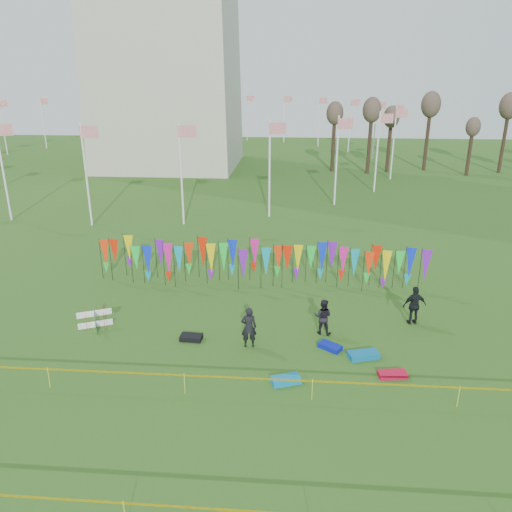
# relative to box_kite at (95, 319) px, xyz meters

# --- Properties ---
(ground) EXTENTS (160.00, 160.00, 0.00)m
(ground) POSITION_rel_box_kite_xyz_m (7.22, -3.38, -0.45)
(ground) COLOR #2C5618
(ground) RESTS_ON ground
(flagpole_ring) EXTENTS (57.40, 56.16, 8.00)m
(flagpole_ring) POSITION_rel_box_kite_xyz_m (-6.78, 44.62, 3.55)
(flagpole_ring) COLOR silver
(flagpole_ring) RESTS_ON ground
(banner_row) EXTENTS (18.64, 0.64, 2.40)m
(banner_row) POSITION_rel_box_kite_xyz_m (7.50, 5.74, 1.07)
(banner_row) COLOR black
(banner_row) RESTS_ON ground
(caution_tape_near) EXTENTS (26.00, 0.02, 0.90)m
(caution_tape_near) POSITION_rel_box_kite_xyz_m (7.00, -4.88, 0.33)
(caution_tape_near) COLOR yellow
(caution_tape_near) RESTS_ON ground
(caution_tape_far) EXTENTS (26.00, 0.02, 0.90)m
(caution_tape_far) POSITION_rel_box_kite_xyz_m (7.00, -10.82, 0.33)
(caution_tape_far) COLOR yellow
(caution_tape_far) RESTS_ON ground
(box_kite) EXTENTS (0.81, 0.81, 0.91)m
(box_kite) POSITION_rel_box_kite_xyz_m (0.00, 0.00, 0.00)
(box_kite) COLOR red
(box_kite) RESTS_ON ground
(person_left) EXTENTS (0.76, 0.61, 1.90)m
(person_left) POSITION_rel_box_kite_xyz_m (7.47, -1.19, 0.50)
(person_left) COLOR black
(person_left) RESTS_ON ground
(person_mid) EXTENTS (0.93, 0.69, 1.72)m
(person_mid) POSITION_rel_box_kite_xyz_m (10.77, 0.27, 0.41)
(person_mid) COLOR black
(person_mid) RESTS_ON ground
(person_right) EXTENTS (1.24, 0.85, 1.94)m
(person_right) POSITION_rel_box_kite_xyz_m (15.19, 1.58, 0.52)
(person_right) COLOR black
(person_right) RESTS_ON ground
(kite_bag_turquoise) EXTENTS (1.27, 0.92, 0.23)m
(kite_bag_turquoise) POSITION_rel_box_kite_xyz_m (9.17, -3.84, -0.34)
(kite_bag_turquoise) COLOR #0C7FBB
(kite_bag_turquoise) RESTS_ON ground
(kite_bag_blue) EXTENTS (1.12, 1.02, 0.21)m
(kite_bag_blue) POSITION_rel_box_kite_xyz_m (11.05, -1.12, -0.35)
(kite_bag_blue) COLOR #0A1AAE
(kite_bag_blue) RESTS_ON ground
(kite_bag_red) EXTENTS (1.18, 0.67, 0.21)m
(kite_bag_red) POSITION_rel_box_kite_xyz_m (13.41, -3.10, -0.35)
(kite_bag_red) COLOR red
(kite_bag_red) RESTS_ON ground
(kite_bag_black) EXTENTS (1.02, 0.63, 0.23)m
(kite_bag_black) POSITION_rel_box_kite_xyz_m (4.80, -0.82, -0.34)
(kite_bag_black) COLOR black
(kite_bag_black) RESTS_ON ground
(kite_bag_teal) EXTENTS (1.41, 0.95, 0.25)m
(kite_bag_teal) POSITION_rel_box_kite_xyz_m (12.43, -1.75, -0.33)
(kite_bag_teal) COLOR #0B699F
(kite_bag_teal) RESTS_ON ground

